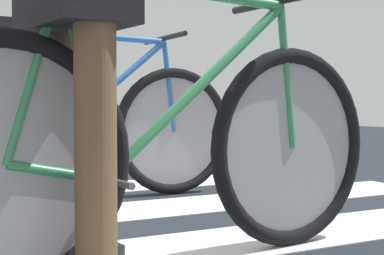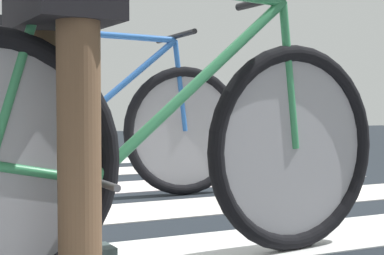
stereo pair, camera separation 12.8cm
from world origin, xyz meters
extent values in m
torus|color=black|center=(0.14, -1.18, 0.38)|extent=(0.72, 0.14, 0.72)
torus|color=black|center=(1.15, -1.07, 0.38)|extent=(0.72, 0.14, 0.72)
cylinder|color=gray|center=(0.14, -1.18, 0.38)|extent=(0.60, 0.07, 0.61)
cylinder|color=gray|center=(1.15, -1.07, 0.38)|extent=(0.60, 0.07, 0.61)
cylinder|color=#328151|center=(0.75, -1.11, 0.60)|extent=(0.70, 0.11, 0.59)
cylinder|color=#328151|center=(0.36, -1.16, 0.61)|extent=(0.16, 0.05, 0.59)
cylinder|color=#328151|center=(0.28, -1.17, 0.35)|extent=(0.29, 0.06, 0.09)
cylinder|color=#328151|center=(0.22, -1.17, 0.64)|extent=(0.19, 0.05, 0.53)
cylinder|color=#328151|center=(1.12, -1.07, 0.63)|extent=(0.09, 0.04, 0.50)
cylinder|color=black|center=(1.09, -1.07, 0.90)|extent=(0.09, 0.52, 0.03)
cylinder|color=#4C4C51|center=(0.41, -1.15, 0.32)|extent=(0.06, 0.34, 0.02)
cylinder|color=brown|center=(0.31, -1.02, 0.53)|extent=(0.11, 0.11, 0.91)
cylinder|color=brown|center=(0.34, -1.30, 0.53)|extent=(0.11, 0.11, 0.91)
torus|color=black|center=(1.27, 0.17, 0.38)|extent=(0.72, 0.06, 0.72)
cylinder|color=gray|center=(1.27, 0.17, 0.38)|extent=(0.61, 0.01, 0.61)
cylinder|color=#295CA9|center=(0.81, 0.17, 0.89)|extent=(0.80, 0.04, 0.05)
cylinder|color=#295CA9|center=(0.87, 0.17, 0.60)|extent=(0.70, 0.04, 0.59)
cylinder|color=#295CA9|center=(0.47, 0.17, 0.61)|extent=(0.15, 0.03, 0.59)
cylinder|color=#295CA9|center=(0.39, 0.16, 0.35)|extent=(0.29, 0.03, 0.09)
cylinder|color=#295CA9|center=(0.33, 0.16, 0.64)|extent=(0.18, 0.03, 0.53)
cylinder|color=#295CA9|center=(1.24, 0.17, 0.63)|extent=(0.09, 0.03, 0.50)
cube|color=black|center=(0.41, 0.16, 0.93)|extent=(0.24, 0.09, 0.05)
cylinder|color=black|center=(1.21, 0.17, 0.90)|extent=(0.03, 0.52, 0.03)
cylinder|color=#4C4C51|center=(0.53, 0.17, 0.32)|extent=(0.02, 0.34, 0.02)
camera|label=1|loc=(-0.10, -2.70, 0.54)|focal=52.66mm
camera|label=2|loc=(0.03, -2.70, 0.54)|focal=52.66mm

